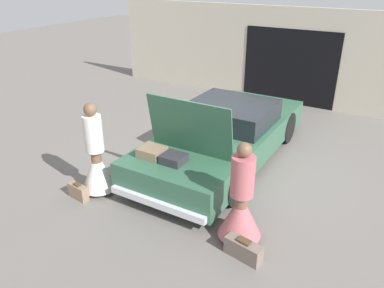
% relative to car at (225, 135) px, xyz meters
% --- Properties ---
extents(ground_plane, '(40.00, 40.00, 0.00)m').
position_rel_car_xyz_m(ground_plane, '(0.00, -0.02, -0.55)').
color(ground_plane, slate).
extents(garage_wall_back, '(12.00, 0.14, 2.80)m').
position_rel_car_xyz_m(garage_wall_back, '(0.00, 4.37, 0.84)').
color(garage_wall_back, beige).
rests_on(garage_wall_back, ground_plane).
extents(car, '(1.99, 5.04, 1.77)m').
position_rel_car_xyz_m(car, '(0.00, 0.00, 0.00)').
color(car, '#336047').
rests_on(car, ground_plane).
extents(person_left, '(0.62, 0.62, 1.73)m').
position_rel_car_xyz_m(person_left, '(-1.39, -2.40, 0.07)').
color(person_left, brown).
rests_on(person_left, ground_plane).
extents(person_right, '(0.66, 0.66, 1.62)m').
position_rel_car_xyz_m(person_right, '(1.39, -2.31, 0.02)').
color(person_right, brown).
rests_on(person_right, ground_plane).
extents(suitcase_beside_left_person, '(0.43, 0.19, 0.30)m').
position_rel_car_xyz_m(suitcase_beside_left_person, '(-1.55, -2.77, -0.41)').
color(suitcase_beside_left_person, '#8C7259').
rests_on(suitcase_beside_left_person, ground_plane).
extents(suitcase_beside_right_person, '(0.58, 0.29, 0.31)m').
position_rel_car_xyz_m(suitcase_beside_right_person, '(1.62, -2.68, -0.41)').
color(suitcase_beside_right_person, '#75665B').
rests_on(suitcase_beside_right_person, ground_plane).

